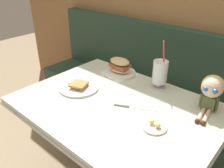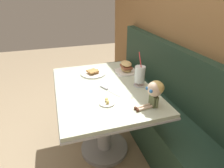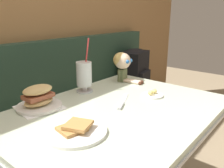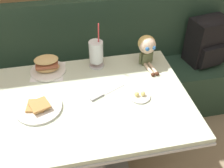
# 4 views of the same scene
# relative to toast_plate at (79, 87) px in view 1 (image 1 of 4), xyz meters

# --- Properties ---
(booth_bench) EXTENTS (2.60, 0.48, 1.00)m
(booth_bench) POSITION_rel_toast_plate_xyz_m (0.29, 0.65, -0.42)
(booth_bench) COLOR #233D2D
(booth_bench) RESTS_ON ground
(diner_table) EXTENTS (1.11, 0.81, 0.74)m
(diner_table) POSITION_rel_toast_plate_xyz_m (0.29, 0.02, -0.21)
(diner_table) COLOR beige
(diner_table) RESTS_ON ground
(toast_plate) EXTENTS (0.25, 0.25, 0.04)m
(toast_plate) POSITION_rel_toast_plate_xyz_m (0.00, 0.00, 0.00)
(toast_plate) COLOR white
(toast_plate) RESTS_ON diner_table
(milkshake_glass) EXTENTS (0.10, 0.10, 0.31)m
(milkshake_glass) POSITION_rel_toast_plate_xyz_m (0.37, 0.33, 0.09)
(milkshake_glass) COLOR silver
(milkshake_glass) RESTS_ON diner_table
(sandwich_plate) EXTENTS (0.23, 0.23, 0.12)m
(sandwich_plate) POSITION_rel_toast_plate_xyz_m (0.06, 0.33, 0.03)
(sandwich_plate) COLOR white
(sandwich_plate) RESTS_ON diner_table
(butter_saucer) EXTENTS (0.12, 0.12, 0.04)m
(butter_saucer) POSITION_rel_toast_plate_xyz_m (0.56, -0.02, -0.00)
(butter_saucer) COLOR white
(butter_saucer) RESTS_ON diner_table
(butter_knife) EXTENTS (0.22, 0.12, 0.01)m
(butter_knife) POSITION_rel_toast_plate_xyz_m (0.35, 0.04, -0.01)
(butter_knife) COLOR silver
(butter_knife) RESTS_ON diner_table
(seated_doll) EXTENTS (0.13, 0.22, 0.20)m
(seated_doll) POSITION_rel_toast_plate_xyz_m (0.69, 0.29, 0.12)
(seated_doll) COLOR #5B6642
(seated_doll) RESTS_ON diner_table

